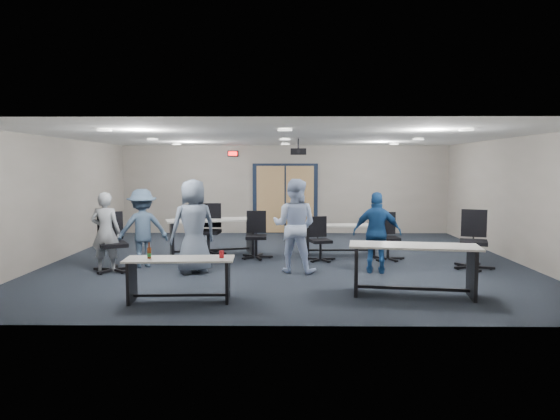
{
  "coord_description": "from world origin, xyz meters",
  "views": [
    {
      "loc": [
        0.02,
        -10.84,
        2.09
      ],
      "look_at": [
        -0.1,
        -0.3,
        1.14
      ],
      "focal_mm": 32.0,
      "sensor_mm": 36.0,
      "label": 1
    }
  ],
  "objects_px": {
    "chair_back_d": "(388,237)",
    "chair_loose_right": "(474,240)",
    "chair_back_b": "(256,235)",
    "person_lightblue": "(294,226)",
    "table_back_right": "(340,234)",
    "chair_back_a": "(208,230)",
    "table_front_left": "(180,271)",
    "person_back": "(142,228)",
    "person_plaid": "(193,226)",
    "chair_back_c": "(321,239)",
    "table_back_left": "(212,231)",
    "person_gray": "(106,232)",
    "table_front_right": "(413,261)",
    "person_navy": "(377,233)",
    "chair_loose_left": "(113,242)"
  },
  "relations": [
    {
      "from": "table_front_right",
      "to": "person_navy",
      "type": "bearing_deg",
      "value": 107.88
    },
    {
      "from": "table_front_right",
      "to": "person_gray",
      "type": "relative_size",
      "value": 1.34
    },
    {
      "from": "table_back_left",
      "to": "person_plaid",
      "type": "bearing_deg",
      "value": -108.9
    },
    {
      "from": "person_gray",
      "to": "person_navy",
      "type": "distance_m",
      "value": 5.31
    },
    {
      "from": "chair_back_d",
      "to": "chair_loose_right",
      "type": "xyz_separation_m",
      "value": [
        1.53,
        -0.94,
        0.07
      ]
    },
    {
      "from": "chair_back_b",
      "to": "chair_loose_left",
      "type": "xyz_separation_m",
      "value": [
        -2.73,
        -1.43,
        0.05
      ]
    },
    {
      "from": "table_back_left",
      "to": "person_back",
      "type": "bearing_deg",
      "value": -148.19
    },
    {
      "from": "table_back_right",
      "to": "person_gray",
      "type": "bearing_deg",
      "value": -159.32
    },
    {
      "from": "table_front_right",
      "to": "chair_back_d",
      "type": "distance_m",
      "value": 3.02
    },
    {
      "from": "chair_loose_right",
      "to": "table_front_left",
      "type": "bearing_deg",
      "value": -136.1
    },
    {
      "from": "chair_back_a",
      "to": "person_gray",
      "type": "distance_m",
      "value": 2.52
    },
    {
      "from": "chair_back_d",
      "to": "chair_loose_right",
      "type": "height_order",
      "value": "chair_loose_right"
    },
    {
      "from": "table_front_left",
      "to": "person_gray",
      "type": "bearing_deg",
      "value": 129.02
    },
    {
      "from": "table_back_left",
      "to": "table_front_right",
      "type": "bearing_deg",
      "value": -60.82
    },
    {
      "from": "table_back_left",
      "to": "person_plaid",
      "type": "relative_size",
      "value": 1.19
    },
    {
      "from": "chair_back_b",
      "to": "chair_back_c",
      "type": "distance_m",
      "value": 1.45
    },
    {
      "from": "table_front_right",
      "to": "table_back_left",
      "type": "bearing_deg",
      "value": 144.94
    },
    {
      "from": "chair_loose_right",
      "to": "person_gray",
      "type": "height_order",
      "value": "person_gray"
    },
    {
      "from": "table_front_left",
      "to": "chair_back_a",
      "type": "height_order",
      "value": "chair_back_a"
    },
    {
      "from": "person_gray",
      "to": "person_back",
      "type": "xyz_separation_m",
      "value": [
        0.59,
        0.47,
        0.02
      ]
    },
    {
      "from": "person_navy",
      "to": "person_plaid",
      "type": "bearing_deg",
      "value": 10.08
    },
    {
      "from": "table_back_right",
      "to": "person_gray",
      "type": "relative_size",
      "value": 1.1
    },
    {
      "from": "table_front_left",
      "to": "person_plaid",
      "type": "height_order",
      "value": "person_plaid"
    },
    {
      "from": "table_front_left",
      "to": "table_front_right",
      "type": "height_order",
      "value": "table_front_left"
    },
    {
      "from": "table_back_left",
      "to": "person_plaid",
      "type": "height_order",
      "value": "person_plaid"
    },
    {
      "from": "table_front_left",
      "to": "person_lightblue",
      "type": "xyz_separation_m",
      "value": [
        1.8,
        2.16,
        0.45
      ]
    },
    {
      "from": "table_back_right",
      "to": "person_plaid",
      "type": "height_order",
      "value": "person_plaid"
    },
    {
      "from": "table_front_left",
      "to": "person_back",
      "type": "xyz_separation_m",
      "value": [
        -1.32,
        2.61,
        0.34
      ]
    },
    {
      "from": "table_back_left",
      "to": "person_lightblue",
      "type": "xyz_separation_m",
      "value": [
        1.9,
        -1.85,
        0.34
      ]
    },
    {
      "from": "table_back_left",
      "to": "chair_loose_right",
      "type": "bearing_deg",
      "value": -32.66
    },
    {
      "from": "table_front_left",
      "to": "chair_back_c",
      "type": "relative_size",
      "value": 1.74
    },
    {
      "from": "table_front_left",
      "to": "person_back",
      "type": "relative_size",
      "value": 1.04
    },
    {
      "from": "chair_loose_right",
      "to": "person_back",
      "type": "distance_m",
      "value": 6.74
    },
    {
      "from": "chair_back_a",
      "to": "chair_loose_left",
      "type": "xyz_separation_m",
      "value": [
        -1.6,
        -1.83,
        -0.02
      ]
    },
    {
      "from": "table_back_right",
      "to": "chair_back_a",
      "type": "xyz_separation_m",
      "value": [
        -3.07,
        -0.17,
        0.12
      ]
    },
    {
      "from": "chair_loose_left",
      "to": "person_navy",
      "type": "bearing_deg",
      "value": -29.36
    },
    {
      "from": "table_back_right",
      "to": "chair_back_a",
      "type": "distance_m",
      "value": 3.08
    },
    {
      "from": "chair_back_b",
      "to": "chair_loose_left",
      "type": "height_order",
      "value": "chair_loose_left"
    },
    {
      "from": "table_back_left",
      "to": "chair_loose_left",
      "type": "xyz_separation_m",
      "value": [
        -1.67,
        -1.87,
        0.01
      ]
    },
    {
      "from": "person_gray",
      "to": "chair_loose_right",
      "type": "bearing_deg",
      "value": -176.82
    },
    {
      "from": "chair_back_b",
      "to": "chair_back_c",
      "type": "height_order",
      "value": "chair_back_b"
    },
    {
      "from": "table_front_right",
      "to": "chair_loose_left",
      "type": "height_order",
      "value": "chair_loose_left"
    },
    {
      "from": "chair_back_a",
      "to": "chair_back_b",
      "type": "xyz_separation_m",
      "value": [
        1.14,
        -0.4,
        -0.07
      ]
    },
    {
      "from": "table_back_right",
      "to": "chair_back_c",
      "type": "height_order",
      "value": "chair_back_c"
    },
    {
      "from": "chair_back_b",
      "to": "person_lightblue",
      "type": "xyz_separation_m",
      "value": [
        0.84,
        -1.4,
        0.38
      ]
    },
    {
      "from": "table_front_right",
      "to": "table_back_right",
      "type": "xyz_separation_m",
      "value": [
        -0.78,
        3.74,
        -0.09
      ]
    },
    {
      "from": "table_back_left",
      "to": "person_gray",
      "type": "xyz_separation_m",
      "value": [
        -1.81,
        -1.87,
        0.21
      ]
    },
    {
      "from": "chair_back_d",
      "to": "person_plaid",
      "type": "relative_size",
      "value": 0.57
    },
    {
      "from": "chair_back_a",
      "to": "person_plaid",
      "type": "xyz_separation_m",
      "value": [
        0.01,
        -1.9,
        0.32
      ]
    },
    {
      "from": "person_back",
      "to": "chair_loose_left",
      "type": "bearing_deg",
      "value": 22.18
    }
  ]
}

